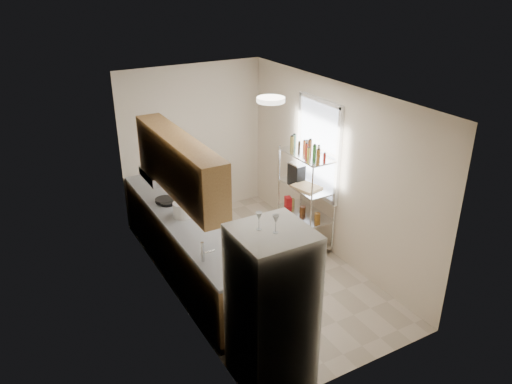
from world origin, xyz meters
The scene contains 16 objects.
room centered at (0.00, 0.00, 1.30)m, with size 2.52×4.42×2.62m.
counter_run centered at (-0.92, 0.44, 0.45)m, with size 0.63×3.51×0.90m.
upper_cabinets centered at (-1.05, 0.10, 1.81)m, with size 0.33×2.20×0.72m, color tan.
range_hood centered at (-1.00, 0.90, 1.39)m, with size 0.50×0.60×0.12m, color #B7BABC.
window centered at (1.23, 0.35, 1.55)m, with size 0.06×1.00×1.46m, color white.
bakers_rack centered at (1.00, 0.30, 1.11)m, with size 0.45×0.90×1.73m.
ceiling_dome centered at (0.00, -0.30, 2.57)m, with size 0.34×0.34×0.06m, color white.
refrigerator centered at (-0.87, -1.80, 0.88)m, with size 0.73×0.73×1.76m, color white.
wine_glass_a centered at (-0.87, -1.85, 1.85)m, with size 0.07×0.07×0.18m, color silver, non-canonical shape.
wine_glass_b centered at (-0.97, -1.71, 1.85)m, with size 0.06×0.06×0.18m, color silver, non-canonical shape.
rice_cooker centered at (-0.91, 0.47, 1.00)m, with size 0.26×0.26×0.21m, color silver.
frying_pan_large centered at (-0.97, 1.03, 0.92)m, with size 0.27×0.27×0.05m, color black.
frying_pan_small centered at (-0.96, 0.93, 0.92)m, with size 0.21×0.21×0.04m, color black.
cutting_board centered at (0.96, 0.23, 1.02)m, with size 0.31×0.40×0.03m, color tan.
espresso_machine centered at (0.97, 0.53, 1.15)m, with size 0.16×0.25×0.29m, color black.
storage_bag centered at (0.90, 0.63, 0.63)m, with size 0.09×0.12×0.14m, color red.
Camera 1 is at (-3.01, -5.28, 4.03)m, focal length 35.00 mm.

